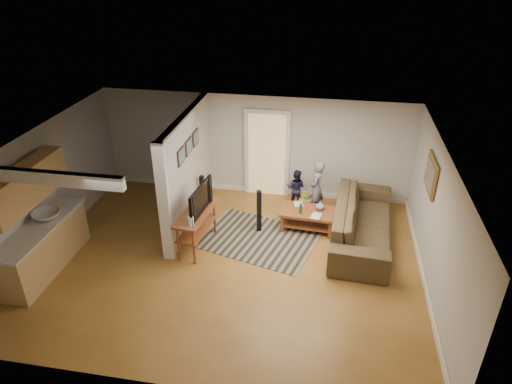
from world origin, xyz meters
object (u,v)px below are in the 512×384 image
toy_basket (306,202)px  toddler (295,205)px  speaker_right (203,195)px  tv_console (197,215)px  coffee_table (309,214)px  speaker_left (259,211)px  sofa (360,239)px  child (315,213)px

toy_basket → toddler: toddler is taller
speaker_right → toy_basket: speaker_right is taller
tv_console → speaker_right: tv_console is taller
toddler → speaker_right: bearing=29.9°
coffee_table → tv_console: bearing=-153.6°
speaker_left → tv_console: bearing=-163.2°
speaker_left → toddler: (0.68, 1.25, -0.50)m
sofa → toy_basket: sofa is taller
coffee_table → toy_basket: coffee_table is taller
speaker_right → toddler: bearing=23.5°
speaker_right → toddler: (2.08, 0.74, -0.49)m
sofa → coffee_table: coffee_table is taller
coffee_table → tv_console: tv_console is taller
sofa → tv_console: size_ratio=2.18×
sofa → child: size_ratio=2.27×
coffee_table → speaker_right: bearing=174.8°
speaker_right → toddler: 2.26m
child → toddler: child is taller
toy_basket → child: 0.35m
speaker_right → toy_basket: bearing=20.3°
sofa → speaker_left: size_ratio=3.00×
speaker_left → speaker_right: (-1.40, 0.50, -0.01)m
coffee_table → speaker_right: 2.47m
speaker_right → sofa: bearing=-3.7°
coffee_table → child: (0.11, 0.69, -0.36)m
coffee_table → child: coffee_table is taller
coffee_table → child: size_ratio=0.93×
coffee_table → toy_basket: size_ratio=2.95×
coffee_table → speaker_left: bearing=-165.2°
sofa → toddler: toddler is taller
toy_basket → child: (0.22, -0.23, -0.15)m
tv_console → speaker_right: (-0.26, 1.31, -0.27)m
speaker_right → speaker_left: bearing=-16.0°
toddler → speaker_left: bearing=71.7°
sofa → coffee_table: size_ratio=2.45×
toddler → toy_basket: bearing=179.8°
speaker_left → speaker_right: bearing=141.5°
speaker_right → toy_basket: size_ratio=2.36×
toddler → child: bearing=160.6°
sofa → tv_console: bearing=108.3°
speaker_left → speaker_right: 1.49m
speaker_left → child: (1.17, 0.97, -0.50)m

